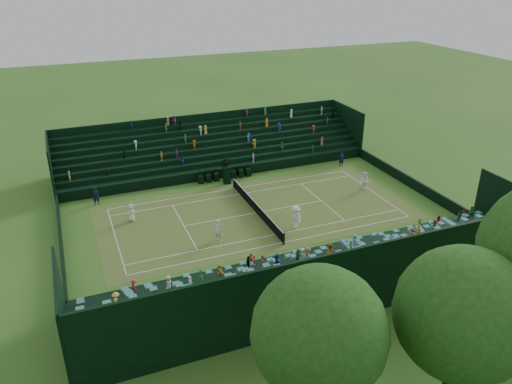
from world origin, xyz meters
TOP-DOWN VIEW (x-y plane):
  - ground at (0.00, 0.00)m, footprint 160.00×160.00m
  - court_surface at (0.00, 0.00)m, footprint 12.97×26.77m
  - perimeter_wall_north at (0.00, 15.88)m, footprint 17.17×0.20m
  - perimeter_wall_south at (0.00, -15.88)m, footprint 17.17×0.20m
  - perimeter_wall_east at (8.48, 0.00)m, footprint 0.20×31.77m
  - perimeter_wall_west at (-8.48, 0.00)m, footprint 0.20×31.77m
  - north_grandstand at (12.66, 0.00)m, footprint 6.60×32.00m
  - south_grandstand at (-12.66, 0.00)m, footprint 6.60×32.00m
  - tennis_net at (0.00, 0.00)m, footprint 11.67×0.10m
  - umpire_chair at (-7.04, -0.25)m, footprint 0.84×0.84m
  - courtside_chairs at (-7.98, -0.16)m, footprint 0.53×5.50m
  - player_near_west at (-2.50, -10.20)m, footprint 0.89×0.71m
  - player_near_east at (3.26, -4.47)m, footprint 0.82×0.76m
  - player_far_west at (-0.57, 11.28)m, footprint 1.10×0.99m
  - player_far_east at (3.63, 2.00)m, footprint 1.41×1.03m
  - line_judge_north at (-6.78, 12.50)m, footprint 0.39×0.59m
  - line_judge_south at (-6.93, -12.60)m, footprint 0.40×0.61m

SIDE VIEW (x-z plane):
  - ground at x=0.00m, z-range 0.00..0.00m
  - court_surface at x=0.00m, z-range 0.00..0.01m
  - courtside_chairs at x=-7.98m, z-range -0.14..1.02m
  - perimeter_wall_north at x=0.00m, z-range 0.00..1.00m
  - perimeter_wall_south at x=0.00m, z-range 0.00..1.00m
  - perimeter_wall_east at x=8.48m, z-range 0.00..1.00m
  - perimeter_wall_west at x=-8.48m, z-range 0.00..1.00m
  - tennis_net at x=0.00m, z-range 0.00..1.06m
  - player_near_west at x=-2.50m, z-range 0.00..1.58m
  - line_judge_north at x=-6.78m, z-range 0.00..1.61m
  - line_judge_south at x=-6.93m, z-range 0.00..1.65m
  - player_far_west at x=-0.57m, z-range 0.00..1.85m
  - player_near_east at x=3.26m, z-range 0.00..1.87m
  - player_far_east at x=3.63m, z-range 0.00..1.96m
  - umpire_chair at x=-7.04m, z-range -0.19..2.44m
  - north_grandstand at x=12.66m, z-range -0.90..4.00m
  - south_grandstand at x=-12.66m, z-range -0.90..4.00m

